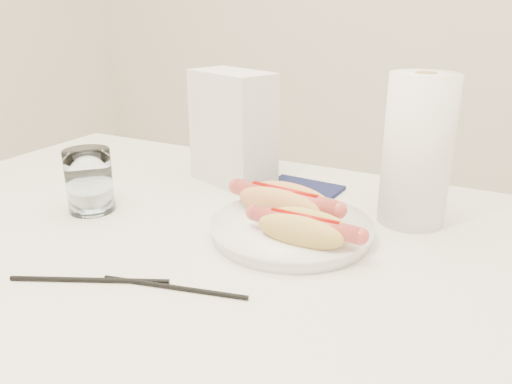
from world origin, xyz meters
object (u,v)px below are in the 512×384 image
at_px(paper_towel_roll, 417,151).
at_px(plate, 291,231).
at_px(hotdog_left, 284,202).
at_px(table, 201,264).
at_px(napkin_box, 233,128).
at_px(water_glass, 89,181).
at_px(hotdog_right, 304,228).

bearing_deg(paper_towel_roll, plate, -135.55).
relative_size(plate, hotdog_left, 1.29).
height_order(table, napkin_box, napkin_box).
relative_size(napkin_box, paper_towel_roll, 0.91).
xyz_separation_m(plate, napkin_box, (-0.20, 0.18, 0.10)).
xyz_separation_m(table, napkin_box, (-0.07, 0.22, 0.17)).
xyz_separation_m(table, paper_towel_roll, (0.28, 0.19, 0.18)).
bearing_deg(paper_towel_roll, water_glass, -157.32).
height_order(hotdog_left, water_glass, water_glass).
height_order(hotdog_left, paper_towel_roll, paper_towel_roll).
height_order(hotdog_left, napkin_box, napkin_box).
height_order(plate, hotdog_left, hotdog_left).
bearing_deg(plate, water_glass, -169.91).
distance_m(table, hotdog_left, 0.17).
bearing_deg(water_glass, table, 4.17).
height_order(plate, napkin_box, napkin_box).
height_order(water_glass, paper_towel_roll, paper_towel_roll).
bearing_deg(water_glass, paper_towel_roll, 22.68).
bearing_deg(napkin_box, paper_towel_roll, 14.38).
distance_m(table, paper_towel_roll, 0.38).
bearing_deg(hotdog_left, hotdog_right, -41.84).
bearing_deg(hotdog_right, napkin_box, 139.28).
height_order(table, hotdog_right, hotdog_right).
bearing_deg(hotdog_right, paper_towel_roll, 62.56).
bearing_deg(plate, table, -161.26).
xyz_separation_m(table, water_glass, (-0.21, -0.02, 0.11)).
bearing_deg(table, plate, 18.74).
distance_m(table, plate, 0.16).
relative_size(table, water_glass, 11.27).
height_order(table, hotdog_left, hotdog_left).
relative_size(hotdog_right, napkin_box, 0.75).
distance_m(hotdog_left, water_glass, 0.33).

